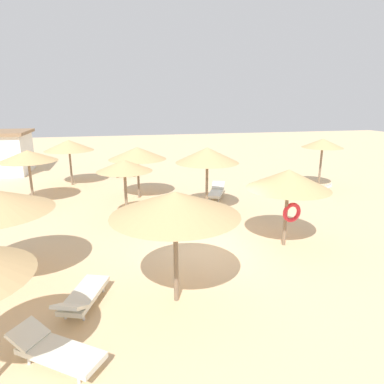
% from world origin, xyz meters
% --- Properties ---
extents(ground_plane, '(80.00, 80.00, 0.00)m').
position_xyz_m(ground_plane, '(0.00, 0.00, 0.00)').
color(ground_plane, '#DBBA8C').
extents(parasol_1, '(2.26, 2.26, 2.84)m').
position_xyz_m(parasol_1, '(8.34, 6.51, 2.58)').
color(parasol_1, '#75604C').
rests_on(parasol_1, ground).
extents(parasol_2, '(2.25, 2.25, 2.61)m').
position_xyz_m(parasol_2, '(-2.71, 3.35, 2.36)').
color(parasol_2, '#75604C').
rests_on(parasol_2, ground).
extents(parasol_3, '(3.10, 3.10, 2.85)m').
position_xyz_m(parasol_3, '(-1.77, -2.81, 2.55)').
color(parasol_3, '#75604C').
rests_on(parasol_3, ground).
extents(parasol_4, '(2.78, 2.78, 2.94)m').
position_xyz_m(parasol_4, '(0.86, 3.78, 2.60)').
color(parasol_4, '#75604C').
rests_on(parasol_4, ground).
extents(parasol_5, '(2.80, 2.80, 2.69)m').
position_xyz_m(parasol_5, '(2.53, -0.32, 2.34)').
color(parasol_5, '#75604C').
rests_on(parasol_5, ground).
extents(parasol_7, '(2.92, 2.92, 2.64)m').
position_xyz_m(parasol_7, '(-1.93, 6.89, 2.32)').
color(parasol_7, '#75604C').
rests_on(parasol_7, ground).
extents(parasol_8, '(2.68, 2.68, 2.63)m').
position_xyz_m(parasol_8, '(-7.08, 7.03, 2.35)').
color(parasol_8, '#75604C').
rests_on(parasol_8, ground).
extents(parasol_9, '(2.82, 2.82, 2.69)m').
position_xyz_m(parasol_9, '(-5.61, 10.57, 2.37)').
color(parasol_9, '#75604C').
rests_on(parasol_9, ground).
extents(lounger_0, '(1.93, 1.64, 0.61)m').
position_xyz_m(lounger_0, '(-4.42, -4.39, 0.31)').
color(lounger_0, silver).
rests_on(lounger_0, ground).
extents(lounger_1, '(1.90, 1.67, 0.67)m').
position_xyz_m(lounger_1, '(7.26, 5.37, 0.31)').
color(lounger_1, silver).
rests_on(lounger_1, ground).
extents(lounger_2, '(0.69, 1.90, 0.73)m').
position_xyz_m(lounger_2, '(-1.00, 3.17, 0.32)').
color(lounger_2, silver).
rests_on(lounger_2, ground).
extents(lounger_3, '(1.26, 2.02, 0.62)m').
position_xyz_m(lounger_3, '(-4.04, -2.62, 0.31)').
color(lounger_3, silver).
rests_on(lounger_3, ground).
extents(lounger_4, '(1.39, 1.99, 0.68)m').
position_xyz_m(lounger_4, '(2.00, 5.97, 0.31)').
color(lounger_4, silver).
rests_on(lounger_4, ground).
extents(bench_0, '(1.52, 0.50, 0.49)m').
position_xyz_m(bench_0, '(-2.41, 12.12, 0.35)').
color(bench_0, brown).
rests_on(bench_0, ground).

